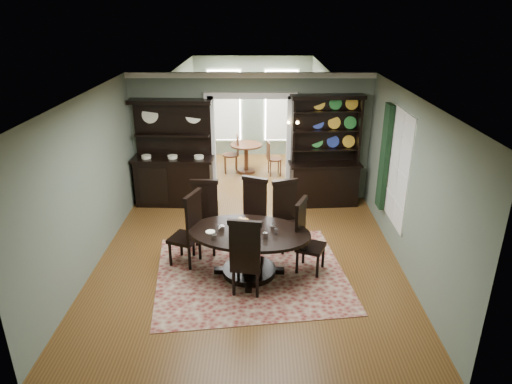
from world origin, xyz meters
TOP-DOWN VIEW (x-y plane):
  - room at (0.00, 0.04)m, footprint 5.51×6.01m
  - parlor at (0.00, 5.53)m, footprint 3.51×3.50m
  - doorway_trim at (0.00, 3.00)m, footprint 2.08×0.25m
  - right_window at (2.69, 0.93)m, footprint 0.15×1.47m
  - wall_sconce at (0.95, 2.85)m, footprint 0.27×0.21m
  - rug at (0.06, -0.38)m, footprint 3.58×3.24m
  - dining_table at (0.03, -0.39)m, footprint 2.28×2.23m
  - centerpiece at (-0.05, -0.30)m, footprint 1.23×0.79m
  - chair_far_left at (-0.83, 0.52)m, footprint 0.53×0.50m
  - chair_far_mid at (0.08, 0.71)m, footprint 0.65×0.64m
  - chair_far_right at (0.71, 0.62)m, footprint 0.63×0.61m
  - chair_end_left at (-1.03, -0.07)m, footprint 0.64×0.66m
  - chair_end_right at (0.99, -0.24)m, footprint 0.61×0.63m
  - chair_near at (-0.01, -1.00)m, footprint 0.57×0.55m
  - sideboard at (-1.77, 2.72)m, footprint 1.87×0.71m
  - welsh_dresser at (1.70, 2.72)m, footprint 1.68×0.73m
  - parlor_table at (-0.16, 4.87)m, footprint 0.88×0.88m
  - parlor_chair_left at (-0.52, 4.89)m, footprint 0.46×0.45m
  - parlor_chair_right at (0.55, 4.65)m, footprint 0.42×0.41m

SIDE VIEW (x-z plane):
  - rug at x=0.06m, z-range 0.00..0.01m
  - parlor_chair_right at x=0.55m, z-range 0.03..0.98m
  - parlor_table at x=-0.16m, z-range 0.12..0.94m
  - parlor_chair_left at x=-0.52m, z-range 0.04..1.09m
  - dining_table at x=0.03m, z-range 0.16..0.99m
  - chair_end_right at x=0.99m, z-range 0.03..1.36m
  - chair_far_right at x=0.71m, z-range 0.03..1.38m
  - chair_far_mid at x=0.08m, z-range 0.03..1.39m
  - chair_near at x=-0.01m, z-range 0.03..1.41m
  - chair_far_left at x=-0.83m, z-range 0.03..1.41m
  - chair_end_left at x=-1.03m, z-range 0.04..1.44m
  - sideboard at x=-1.77m, z-range -0.37..2.07m
  - centerpiece at x=-0.05m, z-range 0.78..0.99m
  - welsh_dresser at x=1.70m, z-range -0.35..2.20m
  - parlor at x=0.00m, z-range 0.01..3.02m
  - room at x=0.00m, z-range 0.07..3.08m
  - right_window at x=2.69m, z-range 0.54..2.66m
  - doorway_trim at x=0.00m, z-range 0.33..2.90m
  - wall_sconce at x=0.95m, z-range 1.79..1.99m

